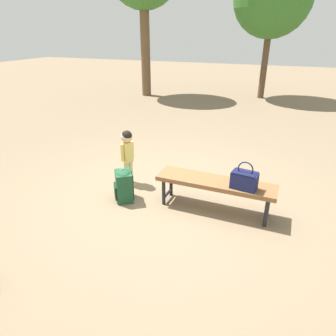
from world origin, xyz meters
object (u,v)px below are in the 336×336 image
Objects in this scene: handbag at (244,179)px; backpack_large at (124,184)px; park_bench at (215,184)px; child_standing at (127,149)px.

backpack_large is (1.67, 0.14, -0.32)m from handbag.
child_standing is (1.48, -0.28, 0.20)m from park_bench.
child_standing is (1.86, -0.36, 0.02)m from handbag.
child_standing is 0.63m from backpack_large.
park_bench is 0.43m from handbag.
handbag is 0.41× the size of child_standing.
park_bench is 1.52m from child_standing.
backpack_large is (1.29, 0.22, -0.14)m from park_bench.
backpack_large is (-0.19, 0.50, -0.34)m from child_standing.
handbag is (-0.38, 0.08, 0.18)m from park_bench.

